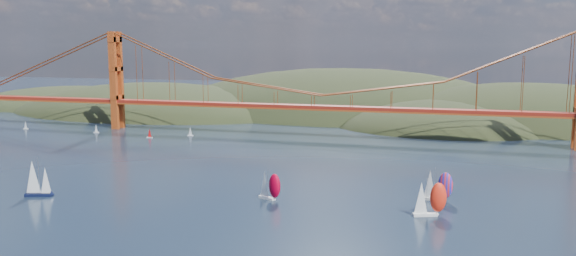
# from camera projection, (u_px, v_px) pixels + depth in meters

# --- Properties ---
(headlands) EXTENTS (725.00, 225.00, 96.00)m
(headlands) POSITION_uv_depth(u_px,v_px,m) (420.00, 136.00, 373.58)
(headlands) COLOR black
(headlands) RESTS_ON ground
(bridge) EXTENTS (552.00, 12.00, 55.00)m
(bridge) POSITION_uv_depth(u_px,v_px,m) (319.00, 75.00, 286.24)
(bridge) COLOR maroon
(bridge) RESTS_ON ground
(sloop_navy) EXTENTS (8.67, 6.10, 12.81)m
(sloop_navy) POSITION_uv_depth(u_px,v_px,m) (37.00, 179.00, 177.18)
(sloop_navy) COLOR black
(sloop_navy) RESTS_ON ground
(racer_0) EXTENTS (8.60, 6.25, 9.66)m
(racer_0) POSITION_uv_depth(u_px,v_px,m) (269.00, 185.00, 173.48)
(racer_0) COLOR white
(racer_0) RESTS_ON ground
(racer_1) EXTENTS (9.71, 6.19, 10.86)m
(racer_1) POSITION_uv_depth(u_px,v_px,m) (429.00, 198.00, 156.65)
(racer_1) COLOR white
(racer_1) RESTS_ON ground
(racer_rwb) EXTENTS (9.20, 4.44, 10.37)m
(racer_rwb) POSITION_uv_depth(u_px,v_px,m) (437.00, 185.00, 172.13)
(racer_rwb) COLOR silver
(racer_rwb) RESTS_ON ground
(distant_boat_0) EXTENTS (3.00, 2.00, 4.70)m
(distant_boat_0) POSITION_uv_depth(u_px,v_px,m) (26.00, 125.00, 319.53)
(distant_boat_0) COLOR silver
(distant_boat_0) RESTS_ON ground
(distant_boat_1) EXTENTS (3.00, 2.00, 4.70)m
(distant_boat_1) POSITION_uv_depth(u_px,v_px,m) (96.00, 129.00, 305.91)
(distant_boat_1) COLOR silver
(distant_boat_1) RESTS_ON ground
(distant_boat_2) EXTENTS (3.00, 2.00, 4.70)m
(distant_boat_2) POSITION_uv_depth(u_px,v_px,m) (150.00, 133.00, 289.23)
(distant_boat_2) COLOR silver
(distant_boat_2) RESTS_ON ground
(distant_boat_3) EXTENTS (3.00, 2.00, 4.70)m
(distant_boat_3) POSITION_uv_depth(u_px,v_px,m) (190.00, 131.00, 295.66)
(distant_boat_3) COLOR silver
(distant_boat_3) RESTS_ON ground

